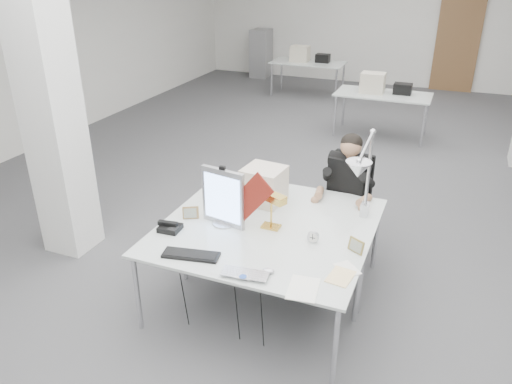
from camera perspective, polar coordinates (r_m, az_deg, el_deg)
room_shell at (r=6.05m, az=9.38°, el=13.58°), size 10.04×14.04×3.24m
desk_main at (r=4.05m, az=-0.90°, el=-6.82°), size 1.80×0.90×0.02m
desk_second at (r=4.79m, az=3.29°, el=-1.47°), size 1.80×0.90×0.02m
bg_desk_a at (r=8.99m, az=14.34°, el=10.75°), size 1.60×0.80×0.02m
bg_desk_b at (r=11.50m, az=5.99°, el=14.48°), size 1.60×0.80×0.02m
filing_cabinet at (r=13.42m, az=0.58°, el=15.56°), size 0.45×0.55×1.20m
office_chair at (r=5.30m, az=10.32°, el=-1.81°), size 0.58×0.58×1.03m
seated_person at (r=5.09m, az=10.53°, el=1.80°), size 0.50×0.59×0.80m
monitor at (r=4.31m, az=-3.77°, el=-0.62°), size 0.42×0.11×0.52m
pennant at (r=4.16m, az=-0.77°, el=-0.76°), size 0.48×0.12×0.52m
keyboard at (r=4.00m, az=-7.44°, el=-7.15°), size 0.47×0.23×0.02m
laptop at (r=3.70m, az=-1.50°, el=-9.84°), size 0.38×0.27×0.03m
mouse at (r=3.77m, az=1.43°, el=-8.97°), size 0.10×0.07×0.04m
bankers_lamp at (r=4.29m, az=1.75°, el=-2.19°), size 0.31×0.22×0.32m
desk_phone at (r=4.38m, az=-9.79°, el=-4.08°), size 0.19×0.17×0.05m
picture_frame_left at (r=4.53m, az=-7.48°, el=-2.36°), size 0.15×0.10×0.11m
picture_frame_right at (r=4.08m, az=11.37°, el=-6.03°), size 0.14×0.10×0.11m
desk_clock at (r=4.16m, az=6.55°, el=-5.11°), size 0.10×0.04×0.10m
paper_stack_a at (r=3.64m, az=5.42°, el=-10.93°), size 0.25×0.32×0.01m
paper_stack_b at (r=3.79m, az=9.65°, el=-9.51°), size 0.20×0.26×0.01m
paper_stack_c at (r=3.88m, az=10.35°, el=-8.64°), size 0.24×0.24×0.01m
beige_monitor at (r=4.75m, az=0.92°, el=0.81°), size 0.40×0.38×0.35m
architect_lamp at (r=4.27m, az=12.10°, el=0.72°), size 0.45×0.66×0.81m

